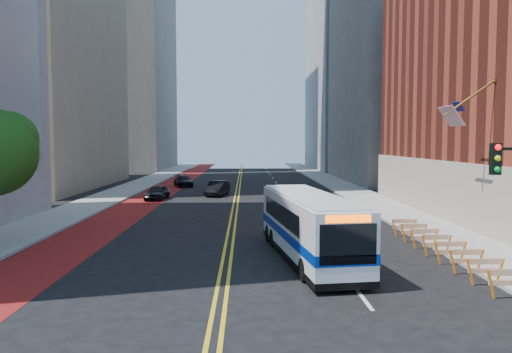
{
  "coord_description": "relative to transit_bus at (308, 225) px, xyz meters",
  "views": [
    {
      "loc": [
        0.84,
        -18.2,
        5.26
      ],
      "look_at": [
        1.4,
        8.0,
        3.43
      ],
      "focal_mm": 35.0,
      "sensor_mm": 36.0,
      "label": 1
    }
  ],
  "objects": [
    {
      "name": "ground",
      "position": [
        -3.64,
        -3.86,
        -1.53
      ],
      "size": [
        160.0,
        160.0,
        0.0
      ],
      "primitive_type": "plane",
      "color": "black",
      "rests_on": "ground"
    },
    {
      "name": "center_line_inner",
      "position": [
        -3.82,
        26.14,
        -1.52
      ],
      "size": [
        0.14,
        140.0,
        0.01
      ],
      "primitive_type": "cube",
      "color": "gold",
      "rests_on": "ground"
    },
    {
      "name": "midrise_right_near",
      "position": [
        19.36,
        44.14,
        18.47
      ],
      "size": [
        18.0,
        26.0,
        40.0
      ],
      "primitive_type": "cube",
      "color": "slate",
      "rests_on": "ground"
    },
    {
      "name": "car_c",
      "position": [
        -10.14,
        36.64,
        -0.87
      ],
      "size": [
        3.0,
        4.85,
        1.31
      ],
      "primitive_type": "imported",
      "rotation": [
        0.0,
        0.0,
        0.28
      ],
      "color": "black",
      "rests_on": "ground"
    },
    {
      "name": "car_a",
      "position": [
        -10.81,
        23.07,
        -0.85
      ],
      "size": [
        2.02,
        4.12,
        1.35
      ],
      "primitive_type": "imported",
      "rotation": [
        0.0,
        0.0,
        -0.11
      ],
      "color": "black",
      "rests_on": "ground"
    },
    {
      "name": "lane_dashes",
      "position": [
        1.16,
        34.14,
        -1.52
      ],
      "size": [
        0.14,
        98.2,
        0.01
      ],
      "color": "silver",
      "rests_on": "ground"
    },
    {
      "name": "sidewalk_right",
      "position": [
        8.36,
        26.14,
        -1.45
      ],
      "size": [
        4.0,
        140.0,
        0.15
      ],
      "primitive_type": "cube",
      "color": "gray",
      "rests_on": "ground"
    },
    {
      "name": "car_b",
      "position": [
        -5.55,
        26.52,
        -0.8
      ],
      "size": [
        2.42,
        4.64,
        1.45
      ],
      "primitive_type": "imported",
      "rotation": [
        0.0,
        0.0,
        -0.21
      ],
      "color": "black",
      "rests_on": "ground"
    },
    {
      "name": "bus_lane_paint",
      "position": [
        -11.74,
        26.14,
        -1.52
      ],
      "size": [
        3.6,
        140.0,
        0.01
      ],
      "primitive_type": "cube",
      "color": "maroon",
      "rests_on": "ground"
    },
    {
      "name": "construction_barriers",
      "position": [
        5.96,
        -0.44,
        -0.85
      ],
      "size": [
        1.42,
        10.91,
        1.0
      ],
      "color": "orange",
      "rests_on": "ground"
    },
    {
      "name": "center_line_outer",
      "position": [
        -3.46,
        26.14,
        -1.52
      ],
      "size": [
        0.14,
        140.0,
        0.01
      ],
      "primitive_type": "cube",
      "color": "gold",
      "rests_on": "ground"
    },
    {
      "name": "midrise_right_far",
      "position": [
        20.36,
        74.14,
        25.97
      ],
      "size": [
        20.0,
        28.0,
        55.0
      ],
      "primitive_type": "cube",
      "color": "gray",
      "rests_on": "ground"
    },
    {
      "name": "transit_bus",
      "position": [
        0.0,
        0.0,
        0.0
      ],
      "size": [
        3.68,
        10.86,
        2.93
      ],
      "rotation": [
        0.0,
        0.0,
        0.13
      ],
      "color": "silver",
      "rests_on": "ground"
    },
    {
      "name": "sidewalk_left",
      "position": [
        -15.64,
        26.14,
        -1.45
      ],
      "size": [
        4.0,
        140.0,
        0.15
      ],
      "primitive_type": "cube",
      "color": "gray",
      "rests_on": "ground"
    }
  ]
}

